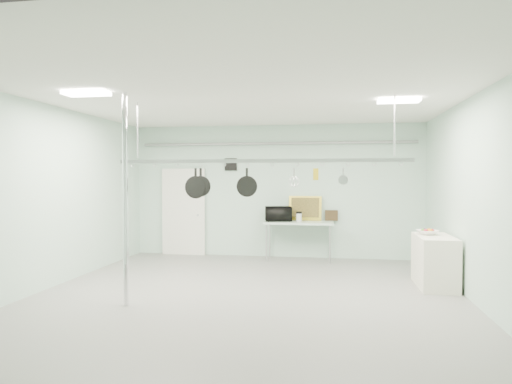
% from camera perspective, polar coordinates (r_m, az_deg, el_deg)
% --- Properties ---
extents(floor, '(8.00, 8.00, 0.00)m').
position_cam_1_polar(floor, '(7.39, -1.44, -13.32)').
color(floor, gray).
rests_on(floor, ground).
extents(ceiling, '(7.00, 8.00, 0.02)m').
position_cam_1_polar(ceiling, '(7.24, -1.46, 11.84)').
color(ceiling, silver).
rests_on(ceiling, back_wall).
extents(back_wall, '(7.00, 0.02, 3.20)m').
position_cam_1_polar(back_wall, '(11.08, 2.42, 0.12)').
color(back_wall, '#AED1BF').
rests_on(back_wall, floor).
extents(right_wall, '(0.02, 8.00, 3.20)m').
position_cam_1_polar(right_wall, '(7.33, 26.42, -0.95)').
color(right_wall, '#AED1BF').
rests_on(right_wall, floor).
extents(door, '(1.10, 0.10, 2.20)m').
position_cam_1_polar(door, '(11.57, -9.01, -2.56)').
color(door, silver).
rests_on(door, floor).
extents(wall_vent, '(0.30, 0.04, 0.30)m').
position_cam_1_polar(wall_vent, '(11.25, -3.17, 3.46)').
color(wall_vent, black).
rests_on(wall_vent, back_wall).
extents(conduit_pipe, '(6.60, 0.07, 0.07)m').
position_cam_1_polar(conduit_pipe, '(11.02, 2.37, 6.09)').
color(conduit_pipe, gray).
rests_on(conduit_pipe, back_wall).
extents(chrome_pole, '(0.08, 0.08, 3.20)m').
position_cam_1_polar(chrome_pole, '(7.09, -16.00, -0.91)').
color(chrome_pole, silver).
rests_on(chrome_pole, floor).
extents(prep_table, '(1.60, 0.70, 0.91)m').
position_cam_1_polar(prep_table, '(10.69, 5.37, -4.08)').
color(prep_table, '#B1D0B8').
rests_on(prep_table, floor).
extents(side_cabinet, '(0.60, 1.20, 0.90)m').
position_cam_1_polar(side_cabinet, '(8.72, 21.43, -8.07)').
color(side_cabinet, white).
rests_on(side_cabinet, floor).
extents(pot_rack, '(4.80, 0.06, 1.00)m').
position_cam_1_polar(pot_rack, '(7.40, 0.51, 4.14)').
color(pot_rack, '#B7B7BC').
rests_on(pot_rack, ceiling).
extents(light_panel_left, '(0.65, 0.30, 0.05)m').
position_cam_1_polar(light_panel_left, '(7.25, -20.45, 11.48)').
color(light_panel_left, white).
rests_on(light_panel_left, ceiling).
extents(light_panel_right, '(0.65, 0.30, 0.05)m').
position_cam_1_polar(light_panel_right, '(7.78, 17.41, 10.84)').
color(light_panel_right, white).
rests_on(light_panel_right, ceiling).
extents(microwave, '(0.68, 0.52, 0.34)m').
position_cam_1_polar(microwave, '(10.74, 2.83, -2.75)').
color(microwave, black).
rests_on(microwave, prep_table).
extents(coffee_canister, '(0.15, 0.15, 0.19)m').
position_cam_1_polar(coffee_canister, '(10.63, 5.40, -3.20)').
color(coffee_canister, silver).
rests_on(coffee_canister, prep_table).
extents(painting_large, '(0.79, 0.19, 0.58)m').
position_cam_1_polar(painting_large, '(10.95, 6.16, -2.03)').
color(painting_large, gold).
rests_on(painting_large, prep_table).
extents(painting_small, '(0.30, 0.09, 0.25)m').
position_cam_1_polar(painting_small, '(10.94, 9.41, -2.92)').
color(painting_small, '#302210').
rests_on(painting_small, prep_table).
extents(fruit_bowl, '(0.46, 0.46, 0.09)m').
position_cam_1_polar(fruit_bowl, '(8.78, 20.64, -4.74)').
color(fruit_bowl, white).
rests_on(fruit_bowl, side_cabinet).
extents(skillet_left, '(0.38, 0.08, 0.49)m').
position_cam_1_polar(skillet_left, '(7.63, -7.56, 1.14)').
color(skillet_left, black).
rests_on(skillet_left, pot_rack).
extents(skillet_mid, '(0.34, 0.07, 0.47)m').
position_cam_1_polar(skillet_mid, '(7.61, -6.93, 1.21)').
color(skillet_mid, black).
rests_on(skillet_mid, pot_rack).
extents(skillet_right, '(0.34, 0.07, 0.47)m').
position_cam_1_polar(skillet_right, '(7.43, -1.15, 1.22)').
color(skillet_right, black).
rests_on(skillet_right, pot_rack).
extents(whisk, '(0.21, 0.21, 0.30)m').
position_cam_1_polar(whisk, '(7.33, 4.77, 1.84)').
color(whisk, '#AEADB2').
rests_on(whisk, pot_rack).
extents(grater, '(0.08, 0.05, 0.21)m').
position_cam_1_polar(grater, '(7.31, 7.49, 2.21)').
color(grater, orange).
rests_on(grater, pot_rack).
extents(saucepan, '(0.15, 0.09, 0.26)m').
position_cam_1_polar(saucepan, '(7.31, 10.84, 2.01)').
color(saucepan, '#B9B9BE').
rests_on(saucepan, pot_rack).
extents(fruit_cluster, '(0.24, 0.24, 0.09)m').
position_cam_1_polar(fruit_cluster, '(8.78, 20.64, -4.48)').
color(fruit_cluster, '#A30F24').
rests_on(fruit_cluster, fruit_bowl).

